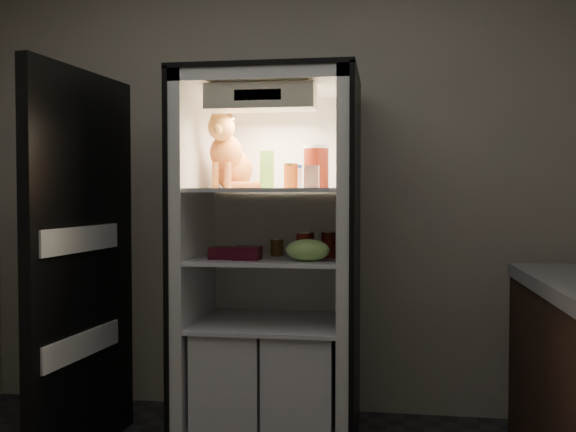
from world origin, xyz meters
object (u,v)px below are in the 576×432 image
Objects in this scene: refrigerator at (271,284)px; cream_carton at (312,177)px; tabby_cat at (230,159)px; parmesan_shaker at (267,170)px; salsa_jar at (291,176)px; pepper_jar at (316,167)px; soda_can_a at (308,244)px; soda_can_b at (329,245)px; soda_can_c at (303,246)px; condiment_jar at (277,247)px; grape_bag at (308,250)px; berry_box_left at (222,253)px; berry_box_right at (247,253)px; mayo_tub at (294,177)px.

refrigerator is 17.06× the size of cream_carton.
parmesan_shaker is (0.20, -0.02, -0.06)m from tabby_cat.
refrigerator is at bearing 2.30° from tabby_cat.
salsa_jar is (0.13, -0.04, -0.03)m from parmesan_shaker.
tabby_cat is 0.47m from pepper_jar.
pepper_jar is 0.40m from soda_can_a.
soda_can_c is (-0.12, -0.10, 0.00)m from soda_can_b.
pepper_jar is (0.46, -0.04, -0.04)m from tabby_cat.
tabby_cat is at bearing 175.85° from condiment_jar.
soda_can_a is 0.13m from soda_can_b.
refrigerator is 0.69m from tabby_cat.
tabby_cat is 0.35m from salsa_jar.
tabby_cat is 3.74× the size of cream_carton.
refrigerator is 8.59× the size of pepper_jar.
soda_can_b is at bearing -10.12° from condiment_jar.
parmesan_shaker reaches higher than salsa_jar.
grape_bag is at bearing -115.79° from soda_can_b.
berry_box_left is at bearing -173.92° from soda_can_c.
grape_bag is (-0.02, -0.21, -0.41)m from pepper_jar.
soda_can_b is 0.42m from berry_box_right.
grape_bag is 0.30m from berry_box_right.
mayo_tub reaches higher than soda_can_a.
tabby_cat is 3.26× the size of mayo_tub.
grape_bag is at bearing -69.59° from soda_can_c.
mayo_tub is 0.98× the size of berry_box_right.
mayo_tub is at bearing 92.00° from salsa_jar.
condiment_jar is 0.29m from grape_bag.
soda_can_a is 0.99× the size of berry_box_right.
soda_can_c is at bearing -15.46° from tabby_cat.
tabby_cat is at bearing 151.02° from grape_bag.
soda_can_b is at bearing -0.80° from salsa_jar.
mayo_tub is 0.43m from soda_can_c.
soda_can_b is (0.11, -0.06, 0.00)m from soda_can_a.
mayo_tub is 0.52m from berry_box_right.
berry_box_right is at bearing -167.19° from soda_can_c.
cream_carton is at bearing -0.36° from berry_box_left.
mayo_tub is 0.99× the size of salsa_jar.
parmesan_shaker is 0.46m from soda_can_c.
mayo_tub reaches higher than berry_box_left.
pepper_jar is 0.64m from berry_box_left.
tabby_cat reaches higher than grape_bag.
soda_can_c is (0.21, -0.14, -0.38)m from parmesan_shaker.
soda_can_c is (0.41, -0.16, -0.44)m from tabby_cat.
tabby_cat reaches higher than berry_box_right.
mayo_tub is 0.37m from soda_can_a.
soda_can_a is at bearing 144.22° from pepper_jar.
pepper_jar reaches higher than soda_can_a.
pepper_jar reaches higher than grape_bag.
parmesan_shaker is 0.26m from pepper_jar.
cream_carton is at bearing -49.20° from salsa_jar.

